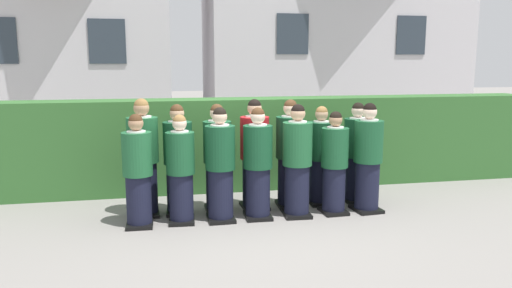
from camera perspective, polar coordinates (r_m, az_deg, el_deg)
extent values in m
plane|color=gray|center=(7.33, 0.37, -8.43)|extent=(60.00, 60.00, 0.00)
cylinder|color=black|center=(7.06, -13.33, -6.36)|extent=(0.34, 0.34, 0.72)
cube|color=black|center=(7.16, -13.22, -8.94)|extent=(0.37, 0.46, 0.05)
cylinder|color=#1E5B33|center=(6.91, -13.54, -1.12)|extent=(0.41, 0.41, 0.59)
cylinder|color=white|center=(6.86, -13.64, 1.36)|extent=(0.25, 0.25, 0.03)
cube|color=navy|center=(7.08, -13.48, 0.12)|extent=(0.04, 0.01, 0.26)
sphere|color=tan|center=(6.84, -13.68, 2.33)|extent=(0.20, 0.20, 0.20)
sphere|color=#472D19|center=(6.84, -13.69, 2.62)|extent=(0.19, 0.19, 0.19)
cube|color=white|center=(7.18, -13.38, -1.43)|extent=(0.15, 0.01, 0.20)
cylinder|color=black|center=(7.10, -8.59, -6.15)|extent=(0.34, 0.34, 0.71)
cube|color=black|center=(7.20, -8.52, -8.67)|extent=(0.38, 0.46, 0.05)
cylinder|color=#19512D|center=(6.96, -8.72, -1.03)|extent=(0.40, 0.40, 0.58)
cylinder|color=white|center=(6.91, -8.78, 1.39)|extent=(0.25, 0.25, 0.03)
cube|color=gold|center=(7.12, -8.72, 0.17)|extent=(0.04, 0.01, 0.26)
sphere|color=beige|center=(6.89, -8.81, 2.34)|extent=(0.20, 0.20, 0.20)
sphere|color=olive|center=(6.89, -8.82, 2.62)|extent=(0.18, 0.18, 0.18)
cube|color=white|center=(7.23, -8.67, -1.33)|extent=(0.15, 0.02, 0.20)
cylinder|color=black|center=(7.12, -4.09, -5.84)|extent=(0.36, 0.36, 0.75)
cube|color=black|center=(7.22, -4.06, -8.52)|extent=(0.39, 0.47, 0.05)
cylinder|color=#144728|center=(6.97, -4.16, -0.42)|extent=(0.42, 0.42, 0.62)
cylinder|color=white|center=(6.92, -4.19, 2.15)|extent=(0.26, 0.26, 0.03)
cube|color=navy|center=(7.15, -4.41, 0.84)|extent=(0.04, 0.01, 0.27)
sphere|color=beige|center=(6.91, -4.20, 3.14)|extent=(0.21, 0.21, 0.21)
sphere|color=black|center=(6.90, -4.21, 3.45)|extent=(0.19, 0.19, 0.19)
cube|color=white|center=(7.25, -4.47, -0.77)|extent=(0.15, 0.01, 0.20)
cylinder|color=black|center=(7.22, 0.21, -5.64)|extent=(0.36, 0.36, 0.74)
cube|color=black|center=(7.32, 0.21, -8.26)|extent=(0.38, 0.47, 0.05)
cylinder|color=#144728|center=(7.07, 0.21, -0.33)|extent=(0.42, 0.42, 0.61)
cylinder|color=white|center=(7.02, 0.22, 2.18)|extent=(0.26, 0.26, 0.03)
cube|color=gold|center=(7.24, -0.08, 0.90)|extent=(0.04, 0.01, 0.27)
sphere|color=beige|center=(7.01, 0.22, 3.15)|extent=(0.21, 0.21, 0.21)
sphere|color=#472D19|center=(7.00, 0.22, 3.45)|extent=(0.19, 0.19, 0.19)
cube|color=white|center=(7.35, -0.18, -0.67)|extent=(0.15, 0.01, 0.20)
cylinder|color=black|center=(7.34, 4.72, -5.34)|extent=(0.36, 0.36, 0.76)
cube|color=black|center=(7.44, 4.68, -7.99)|extent=(0.40, 0.49, 0.05)
cylinder|color=#1E5B33|center=(7.19, 4.80, 0.01)|extent=(0.43, 0.43, 0.63)
cylinder|color=white|center=(7.14, 4.83, 2.53)|extent=(0.27, 0.27, 0.03)
cube|color=gold|center=(7.36, 4.44, 1.24)|extent=(0.04, 0.01, 0.28)
sphere|color=tan|center=(7.13, 4.85, 3.51)|extent=(0.21, 0.21, 0.21)
sphere|color=black|center=(7.12, 4.85, 3.81)|extent=(0.20, 0.20, 0.20)
cylinder|color=black|center=(7.54, 8.93, -5.23)|extent=(0.34, 0.34, 0.71)
cube|color=black|center=(7.63, 8.86, -7.62)|extent=(0.38, 0.46, 0.05)
cylinder|color=#19512D|center=(7.40, 9.06, -0.40)|extent=(0.40, 0.40, 0.58)
cylinder|color=white|center=(7.35, 9.12, 1.87)|extent=(0.25, 0.25, 0.03)
cube|color=gold|center=(7.55, 8.51, 0.71)|extent=(0.04, 0.01, 0.26)
sphere|color=tan|center=(7.34, 9.15, 2.76)|extent=(0.20, 0.20, 0.20)
sphere|color=black|center=(7.34, 9.15, 3.03)|extent=(0.18, 0.18, 0.18)
cube|color=white|center=(7.65, 8.27, -0.72)|extent=(0.15, 0.02, 0.20)
cylinder|color=black|center=(7.72, 12.64, -4.79)|extent=(0.36, 0.36, 0.76)
cube|color=black|center=(7.82, 12.55, -7.31)|extent=(0.42, 0.50, 0.05)
cylinder|color=#19512D|center=(7.58, 12.84, 0.29)|extent=(0.43, 0.43, 0.63)
cylinder|color=white|center=(7.54, 12.93, 2.68)|extent=(0.27, 0.27, 0.03)
cube|color=gold|center=(7.74, 12.14, 1.45)|extent=(0.04, 0.02, 0.28)
sphere|color=beige|center=(7.52, 12.96, 3.61)|extent=(0.21, 0.21, 0.21)
sphere|color=black|center=(7.52, 12.97, 3.89)|extent=(0.20, 0.20, 0.20)
cube|color=white|center=(7.83, 11.83, -0.07)|extent=(0.15, 0.02, 0.20)
cylinder|color=black|center=(7.52, -12.72, -5.03)|extent=(0.38, 0.38, 0.80)
cube|color=black|center=(7.63, -12.61, -7.74)|extent=(0.42, 0.51, 0.05)
cylinder|color=#1E5B33|center=(7.37, -12.93, 0.46)|extent=(0.45, 0.45, 0.66)
cylinder|color=white|center=(7.33, -13.03, 3.04)|extent=(0.28, 0.28, 0.03)
cube|color=gold|center=(7.57, -12.99, 1.70)|extent=(0.04, 0.01, 0.29)
sphere|color=tan|center=(7.32, -13.06, 4.03)|extent=(0.23, 0.23, 0.23)
sphere|color=olive|center=(7.31, -13.07, 4.34)|extent=(0.21, 0.21, 0.21)
cube|color=white|center=(7.67, -12.93, 0.06)|extent=(0.15, 0.01, 0.20)
cylinder|color=black|center=(7.52, -8.86, -5.07)|extent=(0.36, 0.36, 0.76)
cube|color=black|center=(7.62, -8.79, -7.63)|extent=(0.41, 0.49, 0.05)
cylinder|color=#144728|center=(7.38, -9.00, 0.12)|extent=(0.43, 0.43, 0.62)
cylinder|color=white|center=(7.33, -9.07, 2.56)|extent=(0.26, 0.26, 0.03)
cube|color=navy|center=(7.56, -9.00, 1.30)|extent=(0.04, 0.01, 0.27)
sphere|color=tan|center=(7.32, -9.09, 3.50)|extent=(0.21, 0.21, 0.21)
sphere|color=#472D19|center=(7.32, -9.10, 3.79)|extent=(0.20, 0.20, 0.20)
cylinder|color=black|center=(7.58, -4.41, -4.89)|extent=(0.36, 0.36, 0.75)
cube|color=black|center=(7.67, -4.38, -7.42)|extent=(0.38, 0.47, 0.05)
cylinder|color=#19512D|center=(7.43, -4.48, 0.24)|extent=(0.42, 0.42, 0.62)
cylinder|color=white|center=(7.39, -4.51, 2.66)|extent=(0.26, 0.26, 0.03)
cube|color=gold|center=(7.61, -4.69, 1.41)|extent=(0.04, 0.01, 0.27)
sphere|color=beige|center=(7.38, -4.53, 3.59)|extent=(0.21, 0.21, 0.21)
sphere|color=#472D19|center=(7.37, -4.53, 3.88)|extent=(0.20, 0.20, 0.20)
cube|color=white|center=(7.72, -4.73, -0.12)|extent=(0.15, 0.01, 0.20)
cylinder|color=black|center=(7.68, -0.17, -4.54)|extent=(0.37, 0.37, 0.78)
cube|color=black|center=(7.78, -0.16, -7.15)|extent=(0.42, 0.51, 0.05)
cylinder|color=#AD191E|center=(7.54, -0.17, 0.71)|extent=(0.44, 0.44, 0.64)
cylinder|color=white|center=(7.50, -0.17, 3.18)|extent=(0.27, 0.27, 0.03)
cube|color=#236038|center=(7.72, -0.56, 1.89)|extent=(0.04, 0.01, 0.28)
sphere|color=tan|center=(7.48, -0.17, 4.13)|extent=(0.22, 0.22, 0.22)
sphere|color=black|center=(7.48, -0.17, 4.43)|extent=(0.20, 0.20, 0.20)
cylinder|color=black|center=(7.80, 3.88, -4.38)|extent=(0.37, 0.37, 0.77)
cube|color=black|center=(7.89, 3.85, -6.93)|extent=(0.41, 0.50, 0.05)
cylinder|color=#144728|center=(7.65, 3.95, 0.76)|extent=(0.44, 0.44, 0.64)
cylinder|color=white|center=(7.61, 3.97, 3.17)|extent=(0.27, 0.27, 0.03)
cube|color=navy|center=(7.84, 3.64, 1.92)|extent=(0.04, 0.01, 0.28)
sphere|color=beige|center=(7.60, 3.98, 4.11)|extent=(0.22, 0.22, 0.22)
sphere|color=#472D19|center=(7.59, 3.99, 4.39)|extent=(0.20, 0.20, 0.20)
cylinder|color=black|center=(7.98, 7.40, -4.31)|extent=(0.34, 0.34, 0.72)
cube|color=black|center=(8.07, 7.34, -6.62)|extent=(0.37, 0.46, 0.05)
cylinder|color=#144728|center=(7.85, 7.50, 0.36)|extent=(0.41, 0.41, 0.60)
cylinder|color=white|center=(7.80, 7.55, 2.55)|extent=(0.25, 0.25, 0.03)
cube|color=#236038|center=(8.01, 7.11, 1.42)|extent=(0.04, 0.01, 0.26)
sphere|color=tan|center=(7.79, 7.57, 3.40)|extent=(0.20, 0.20, 0.20)
sphere|color=olive|center=(7.79, 7.57, 3.66)|extent=(0.19, 0.19, 0.19)
cylinder|color=black|center=(8.18, 11.42, -3.99)|extent=(0.36, 0.36, 0.74)
cube|color=black|center=(8.27, 11.34, -6.32)|extent=(0.40, 0.48, 0.05)
cylinder|color=#144728|center=(8.05, 11.58, 0.71)|extent=(0.42, 0.42, 0.61)
cylinder|color=white|center=(8.01, 11.65, 2.91)|extent=(0.26, 0.26, 0.03)
cube|color=navy|center=(8.21, 10.99, 1.76)|extent=(0.04, 0.01, 0.27)
sphere|color=beige|center=(7.99, 11.68, 3.76)|extent=(0.21, 0.21, 0.21)
sphere|color=black|center=(7.99, 11.69, 4.03)|extent=(0.19, 0.19, 0.19)
cube|color=white|center=(8.30, 10.73, 0.36)|extent=(0.15, 0.02, 0.20)
cube|color=#33662D|center=(8.83, -1.95, 0.06)|extent=(11.11, 0.70, 1.60)
cube|color=silver|center=(16.24, 8.63, 10.01)|extent=(7.89, 3.57, 4.80)
cube|color=#2D3842|center=(14.00, 4.24, 12.52)|extent=(0.90, 0.04, 1.10)
cube|color=#2D3842|center=(15.33, 17.43, 11.86)|extent=(0.90, 0.04, 1.10)
cube|color=silver|center=(15.27, -20.76, 8.77)|extent=(5.64, 4.01, 4.40)
cube|color=#2D3842|center=(13.11, -16.76, 11.25)|extent=(0.90, 0.04, 1.10)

